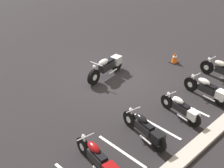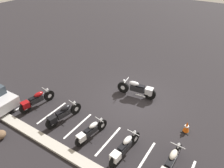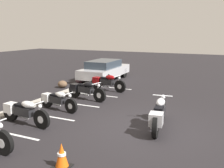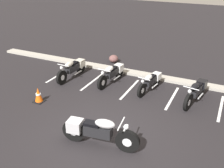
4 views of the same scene
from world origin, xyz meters
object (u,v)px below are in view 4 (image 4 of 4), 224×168
(landscape_rock_0, at_px, (114,59))
(traffic_cone, at_px, (38,95))
(motorcycle_silver_featured, at_px, (96,131))
(parked_bike_3, at_px, (196,91))
(parked_bike_1, at_px, (112,73))
(parked_bike_2, at_px, (151,81))
(parked_bike_0, at_px, (73,68))

(landscape_rock_0, distance_m, traffic_cone, 5.32)
(motorcycle_silver_featured, relative_size, parked_bike_3, 1.12)
(parked_bike_1, relative_size, parked_bike_2, 1.10)
(parked_bike_0, bearing_deg, parked_bike_2, 95.93)
(parked_bike_2, bearing_deg, landscape_rock_0, -119.92)
(parked_bike_2, distance_m, parked_bike_3, 1.92)
(parked_bike_0, height_order, landscape_rock_0, parked_bike_0)
(motorcycle_silver_featured, distance_m, parked_bike_3, 4.68)
(parked_bike_2, relative_size, traffic_cone, 3.26)
(landscape_rock_0, bearing_deg, parked_bike_0, -108.21)
(motorcycle_silver_featured, xyz_separation_m, landscape_rock_0, (-2.56, 6.65, -0.30))
(parked_bike_0, height_order, parked_bike_3, parked_bike_0)
(parked_bike_3, relative_size, traffic_cone, 3.60)
(landscape_rock_0, bearing_deg, traffic_cone, -98.37)
(parked_bike_3, distance_m, landscape_rock_0, 5.42)
(parked_bike_1, relative_size, landscape_rock_0, 4.28)
(parked_bike_0, distance_m, parked_bike_2, 3.76)
(parked_bike_3, relative_size, landscape_rock_0, 4.29)
(motorcycle_silver_featured, bearing_deg, parked_bike_0, 123.12)
(parked_bike_1, distance_m, landscape_rock_0, 2.58)
(parked_bike_0, bearing_deg, motorcycle_silver_featured, 42.29)
(parked_bike_0, bearing_deg, landscape_rock_0, 163.40)
(parked_bike_1, height_order, traffic_cone, parked_bike_1)
(parked_bike_3, xyz_separation_m, landscape_rock_0, (-4.79, 2.53, -0.25))
(parked_bike_0, distance_m, parked_bike_3, 5.66)
(landscape_rock_0, bearing_deg, parked_bike_2, -39.45)
(motorcycle_silver_featured, height_order, landscape_rock_0, motorcycle_silver_featured)
(parked_bike_2, height_order, parked_bike_3, parked_bike_3)
(motorcycle_silver_featured, xyz_separation_m, parked_bike_0, (-3.43, 4.00, -0.04))
(parked_bike_2, xyz_separation_m, traffic_cone, (-3.65, -2.90, -0.13))
(parked_bike_2, xyz_separation_m, landscape_rock_0, (-2.88, 2.37, -0.20))
(parked_bike_0, xyz_separation_m, parked_bike_2, (3.75, 0.28, -0.05))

